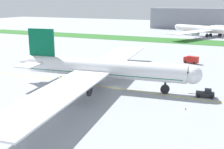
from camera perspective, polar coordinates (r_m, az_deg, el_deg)
The scene contains 10 objects.
ground_plane at distance 78.73m, azimuth 0.65°, elevation -2.63°, with size 600.00×600.00×0.00m, color #9399A0.
apron_taxi_line at distance 78.19m, azimuth 0.47°, elevation -2.75°, with size 280.00×0.36×0.01m, color yellow.
grass_median_strip at distance 177.76m, azimuth 14.67°, elevation 6.46°, with size 320.00×24.00×0.10m, color #2D6628.
airliner_foreground at distance 77.60m, azimuth -2.38°, elevation 1.19°, with size 53.03×85.77×15.72m.
pushback_tug at distance 74.30m, azimuth 18.31°, elevation -3.62°, with size 6.30×2.77×2.19m.
ground_crew_wingwalker_port at distance 86.40m, azimuth -10.25°, elevation -0.66°, with size 0.47×0.43×1.58m.
traffic_cone_port_wing at distance 64.95m, azimuth 14.60°, elevation -6.60°, with size 0.36×0.36×0.58m.
service_truck_baggage_loader at distance 113.70m, azimuth 15.65°, elevation 2.93°, with size 5.85×3.51×2.80m.
parked_airliner_far_left at distance 206.56m, azimuth 18.38°, elevation 8.62°, with size 46.66×76.90×14.63m.
terminal_building at distance 261.71m, azimuth 18.80°, elevation 10.53°, with size 97.33×20.00×18.00m, color gray.
Camera 1 is at (30.68, -68.77, 22.98)m, focal length 45.43 mm.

